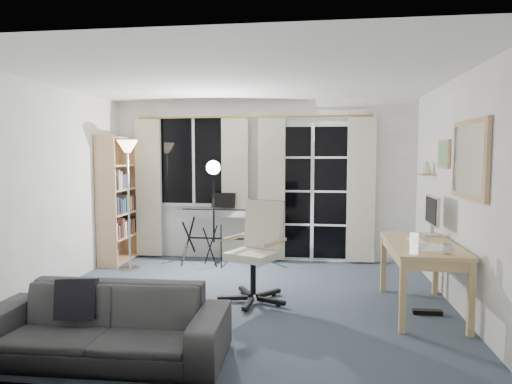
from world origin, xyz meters
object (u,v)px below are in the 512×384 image
at_px(studio_light, 213,180).
at_px(keyboard_piano, 222,214).
at_px(monitor, 432,212).
at_px(mug, 447,248).
at_px(bookshelf, 116,203).
at_px(sofa, 104,312).
at_px(torchiere_lamp, 128,166).
at_px(office_chair, 259,242).
at_px(desk, 422,252).

bearing_deg(studio_light, keyboard_piano, 67.75).
relative_size(monitor, mug, 4.39).
bearing_deg(bookshelf, mug, -27.43).
bearing_deg(sofa, keyboard_piano, 83.96).
bearing_deg(studio_light, torchiere_lamp, -179.01).
bearing_deg(torchiere_lamp, office_chair, -28.26).
xyz_separation_m(keyboard_piano, studio_light, (-0.06, -0.31, 0.52)).
bearing_deg(desk, bookshelf, 158.21).
distance_m(desk, monitor, 0.60).
xyz_separation_m(office_chair, desk, (1.69, -0.18, -0.02)).
bearing_deg(desk, monitor, 66.70).
bearing_deg(torchiere_lamp, desk, -18.61).
xyz_separation_m(bookshelf, sofa, (1.30, -3.08, -0.51)).
distance_m(desk, mug, 0.53).
bearing_deg(keyboard_piano, desk, -36.09).
bearing_deg(mug, monitor, 84.19).
relative_size(studio_light, office_chair, 1.42).
bearing_deg(bookshelf, sofa, -67.18).
bearing_deg(keyboard_piano, mug, -41.85).
distance_m(torchiere_lamp, sofa, 3.03).
bearing_deg(desk, keyboard_piano, 144.00).
height_order(keyboard_piano, studio_light, studio_light).
bearing_deg(sofa, office_chair, 56.58).
distance_m(studio_light, office_chair, 1.65).
bearing_deg(studio_light, monitor, -33.07).
bearing_deg(mug, office_chair, 159.24).
bearing_deg(bookshelf, studio_light, -5.36).
height_order(office_chair, desk, office_chair).
xyz_separation_m(bookshelf, mug, (4.10, -2.13, -0.12)).
distance_m(torchiere_lamp, monitor, 3.94).
distance_m(desk, sofa, 3.08).
relative_size(torchiere_lamp, keyboard_piano, 1.36).
xyz_separation_m(bookshelf, studio_light, (1.50, -0.14, 0.36)).
relative_size(torchiere_lamp, studio_light, 1.16).
bearing_deg(studio_light, mug, -49.43).
height_order(desk, sofa, sofa).
distance_m(bookshelf, monitor, 4.36).
height_order(bookshelf, desk, bookshelf).
bearing_deg(mug, sofa, -161.27).
bearing_deg(keyboard_piano, office_chair, -64.76).
relative_size(office_chair, mug, 9.46).
relative_size(bookshelf, mug, 16.15).
bearing_deg(keyboard_piano, torchiere_lamp, -154.13).
bearing_deg(mug, studio_light, 142.61).
distance_m(keyboard_piano, desk, 3.03).
bearing_deg(mug, desk, 101.31).
bearing_deg(sofa, torchiere_lamp, 107.71).
relative_size(bookshelf, monitor, 3.68).
bearing_deg(keyboard_piano, studio_light, -100.00).
height_order(office_chair, monitor, monitor).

